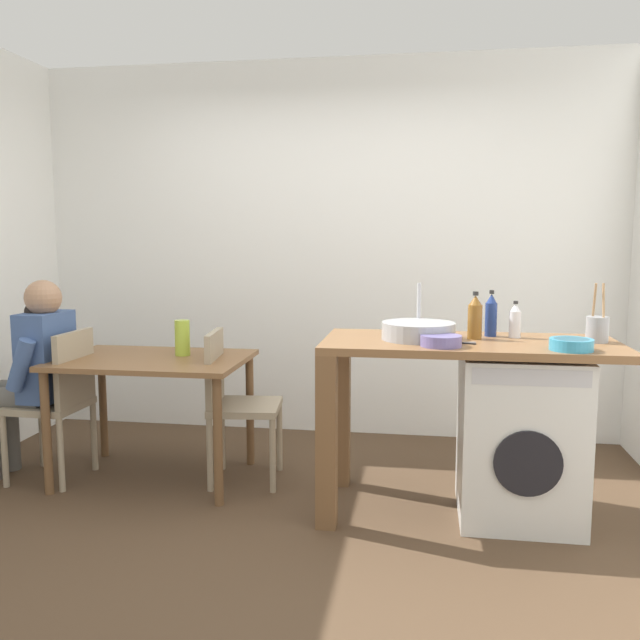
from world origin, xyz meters
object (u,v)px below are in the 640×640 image
object	(u,v)px
seated_person	(34,368)
bottle_tall_green	(475,318)
utensil_crock	(597,329)
chair_opposite	(233,397)
washing_machine	(519,436)
bottle_squat_brown	(491,315)
dining_table	(153,374)
colander	(571,344)
bottle_clear_small	(515,321)
mixing_bowl	(441,340)
vase	(182,338)
chair_person_seat	(60,397)

from	to	relation	value
seated_person	bottle_tall_green	world-z (taller)	seated_person
utensil_crock	chair_opposite	bearing A→B (deg)	174.05
chair_opposite	utensil_crock	xyz separation A→B (m)	(1.97, -0.21, 0.48)
seated_person	washing_machine	distance (m)	2.80
bottle_tall_green	bottle_squat_brown	xyz separation A→B (m)	(0.09, 0.11, -0.00)
dining_table	colander	bearing A→B (deg)	-10.83
seated_person	bottle_squat_brown	distance (m)	2.67
seated_person	bottle_tall_green	size ratio (longest dim) A/B	4.84
seated_person	bottle_squat_brown	xyz separation A→B (m)	(2.64, 0.06, 0.36)
washing_machine	bottle_tall_green	bearing A→B (deg)	164.26
dining_table	utensil_crock	xyz separation A→B (m)	(2.45, -0.16, 0.35)
seated_person	bottle_tall_green	distance (m)	2.58
bottle_clear_small	colander	size ratio (longest dim) A/B	0.98
mixing_bowl	vase	xyz separation A→B (m)	(-1.51, 0.51, -0.10)
utensil_crock	vase	distance (m)	2.32
mixing_bowl	utensil_crock	xyz separation A→B (m)	(0.78, 0.25, 0.04)
bottle_clear_small	utensil_crock	size ratio (longest dim) A/B	0.65
washing_machine	mixing_bowl	distance (m)	0.69
utensil_crock	bottle_clear_small	bearing A→B (deg)	166.64
chair_opposite	bottle_tall_green	distance (m)	1.48
bottle_squat_brown	mixing_bowl	distance (m)	0.47
utensil_crock	colander	size ratio (longest dim) A/B	1.50
mixing_bowl	vase	size ratio (longest dim) A/B	0.94
seated_person	bottle_clear_small	size ratio (longest dim) A/B	6.15
utensil_crock	bottle_squat_brown	bearing A→B (deg)	166.57
washing_machine	bottle_squat_brown	bearing A→B (deg)	129.45
chair_person_seat	vase	distance (m)	0.80
dining_table	colander	size ratio (longest dim) A/B	5.50
dining_table	utensil_crock	bearing A→B (deg)	-3.82
seated_person	mixing_bowl	size ratio (longest dim) A/B	5.99
chair_opposite	bottle_tall_green	size ratio (longest dim) A/B	3.63
chair_person_seat	utensil_crock	world-z (taller)	utensil_crock
washing_machine	bottle_squat_brown	world-z (taller)	bottle_squat_brown
dining_table	bottle_tall_green	distance (m)	1.89
bottle_tall_green	bottle_squat_brown	size ratio (longest dim) A/B	1.00
washing_machine	bottle_squat_brown	size ratio (longest dim) A/B	3.47
washing_machine	vase	bearing A→B (deg)	170.70
washing_machine	bottle_tall_green	xyz separation A→B (m)	(-0.24, 0.07, 0.60)
seated_person	utensil_crock	bearing A→B (deg)	-89.26
washing_machine	bottle_clear_small	world-z (taller)	bottle_clear_small
dining_table	mixing_bowl	size ratio (longest dim) A/B	5.50
bottle_squat_brown	vase	size ratio (longest dim) A/B	1.16
mixing_bowl	chair_opposite	bearing A→B (deg)	159.05
bottle_tall_green	colander	distance (m)	0.52
bottle_tall_green	bottle_squat_brown	distance (m)	0.14
chair_opposite	chair_person_seat	bearing A→B (deg)	-88.37
chair_opposite	vase	size ratio (longest dim) A/B	4.22
bottle_clear_small	bottle_squat_brown	bearing A→B (deg)	166.36
chair_person_seat	colander	bearing A→B (deg)	-94.77
mixing_bowl	utensil_crock	distance (m)	0.82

